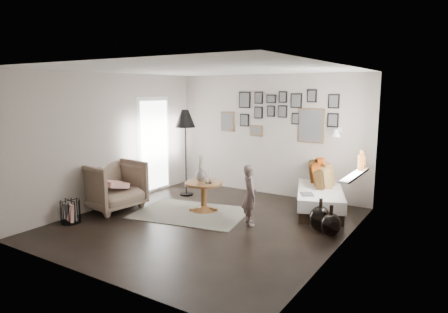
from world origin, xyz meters
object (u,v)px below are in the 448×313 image
Objects in this scene: daybed at (322,194)px; pedestal_table at (204,198)px; magazine_basket at (70,212)px; vase at (201,173)px; child at (250,195)px; armchair at (112,185)px; demijohn_large at (320,218)px; demijohn_small at (331,224)px; floor_lamp at (185,122)px.

pedestal_table is at bearing -165.65° from daybed.
vase is at bearing 50.75° from magazine_basket.
child is at bearing 30.68° from magazine_basket.
armchair is 3.92m from demijohn_large.
pedestal_table reaches higher than magazine_basket.
daybed is at bearing -69.69° from child.
vase is at bearing 179.63° from demijohn_small.
floor_lamp is (-2.84, -0.56, 1.30)m from daybed.
vase is at bearing -167.20° from daybed.
child is (2.66, 0.62, 0.05)m from armchair.
floor_lamp is (-1.00, 0.75, 1.34)m from pedestal_table.
daybed is 1.96× the size of child.
child is at bearing -10.85° from pedestal_table.
floor_lamp reaches higher than magazine_basket.
floor_lamp reaches higher than armchair.
magazine_basket is at bearing -153.20° from demijohn_large.
magazine_basket is at bearing 76.99° from child.
daybed reaches higher than demijohn_small.
demijohn_large is 0.24m from demijohn_small.
magazine_basket is at bearing -102.40° from floor_lamp.
vase is at bearing -53.19° from armchair.
pedestal_table is at bearing -14.04° from vase.
armchair is 2.09× the size of demijohn_small.
daybed reaches higher than pedestal_table.
floor_lamp reaches higher than child.
vase is 0.27× the size of floor_lamp.
vase reaches higher than demijohn_large.
demijohn_large is at bearing 3.18° from pedestal_table.
child reaches higher than pedestal_table.
floor_lamp is at bearing -12.66° from armchair.
demijohn_small reaches higher than magazine_basket.
demijohn_large reaches higher than magazine_basket.
vase is 0.94× the size of demijohn_large.
vase is 1.27× the size of magazine_basket.
pedestal_table is at bearing -55.05° from armchair.
floor_lamp reaches higher than daybed.
daybed is 1.71m from child.
floor_lamp is 3.79m from demijohn_small.
pedestal_table is 2.23m from demijohn_large.
floor_lamp is 3.43× the size of demijohn_large.
pedestal_table is 0.46m from vase.
pedestal_table is at bearing -176.82° from demijohn_large.
demijohn_small is 0.48× the size of child.
child is (-1.34, -0.21, 0.33)m from demijohn_small.
demijohn_large is at bearing -117.14° from child.
armchair is (-3.40, -2.14, 0.17)m from daybed.
demijohn_large is (2.31, 0.10, -0.50)m from vase.
pedestal_table is 2.37m from magazine_basket.
armchair is at bearing -165.81° from demijohn_large.
daybed is 5.10× the size of magazine_basket.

